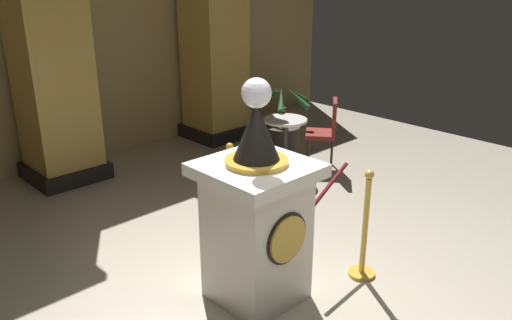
% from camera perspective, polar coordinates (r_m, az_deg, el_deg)
% --- Properties ---
extents(back_wall, '(10.97, 0.16, 3.66)m').
position_cam_1_polar(back_wall, '(7.34, -23.91, 12.84)').
color(back_wall, tan).
rests_on(back_wall, ground_plane).
extents(pedestal_clock, '(0.82, 0.82, 1.86)m').
position_cam_1_polar(pedestal_clock, '(4.10, 0.03, -6.52)').
color(pedestal_clock, silver).
rests_on(pedestal_clock, ground_plane).
extents(stanchion_near, '(0.24, 0.24, 1.01)m').
position_cam_1_polar(stanchion_near, '(4.66, 11.90, -8.69)').
color(stanchion_near, gold).
rests_on(stanchion_near, ground_plane).
extents(stanchion_far, '(0.24, 0.24, 0.99)m').
position_cam_1_polar(stanchion_far, '(5.27, -2.82, -4.79)').
color(stanchion_far, gold).
rests_on(stanchion_far, ground_plane).
extents(velvet_rope, '(0.88, 0.90, 0.22)m').
position_cam_1_polar(velvet_rope, '(4.74, 4.19, -1.94)').
color(velvet_rope, '#591419').
extents(column_right, '(0.94, 0.94, 3.51)m').
position_cam_1_polar(column_right, '(8.14, -4.72, 14.44)').
color(column_right, black).
rests_on(column_right, ground_plane).
extents(column_centre_rear, '(0.94, 0.94, 3.51)m').
position_cam_1_polar(column_centre_rear, '(6.82, -22.07, 11.90)').
color(column_centre_rear, black).
rests_on(column_centre_rear, ground_plane).
extents(potted_palm_right, '(0.77, 0.83, 1.10)m').
position_cam_1_polar(potted_palm_right, '(7.41, 2.95, 2.78)').
color(potted_palm_right, '#2D2823').
rests_on(potted_palm_right, ground_plane).
extents(cafe_table, '(0.57, 0.57, 0.77)m').
position_cam_1_polar(cafe_table, '(6.73, 3.23, 2.28)').
color(cafe_table, '#332D28').
rests_on(cafe_table, ground_plane).
extents(cafe_chair_red, '(0.56, 0.56, 0.96)m').
position_cam_1_polar(cafe_chair_red, '(7.01, 7.85, 3.56)').
color(cafe_chair_red, black).
rests_on(cafe_chair_red, ground_plane).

